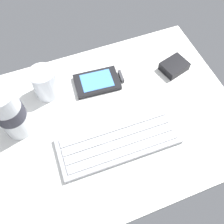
# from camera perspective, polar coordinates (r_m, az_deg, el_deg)

# --- Properties ---
(ground_plane) EXTENTS (0.64, 0.48, 0.03)m
(ground_plane) POSITION_cam_1_polar(r_m,az_deg,el_deg) (0.63, 0.08, -1.96)
(ground_plane) COLOR silver
(keyboard) EXTENTS (0.29, 0.12, 0.02)m
(keyboard) POSITION_cam_1_polar(r_m,az_deg,el_deg) (0.59, 1.49, -6.57)
(keyboard) COLOR #93969B
(keyboard) RESTS_ON ground_plane
(handheld_device) EXTENTS (0.13, 0.09, 0.02)m
(handheld_device) POSITION_cam_1_polar(r_m,az_deg,el_deg) (0.68, -2.97, 7.09)
(handheld_device) COLOR black
(handheld_device) RESTS_ON ground_plane
(juice_cup) EXTENTS (0.06, 0.06, 0.09)m
(juice_cup) POSITION_cam_1_polar(r_m,az_deg,el_deg) (0.66, -15.20, 6.30)
(juice_cup) COLOR silver
(juice_cup) RESTS_ON ground_plane
(water_bottle) EXTENTS (0.07, 0.07, 0.21)m
(water_bottle) POSITION_cam_1_polar(r_m,az_deg,el_deg) (0.58, -23.03, 0.46)
(water_bottle) COLOR silver
(water_bottle) RESTS_ON ground_plane
(charger_block) EXTENTS (0.08, 0.07, 0.02)m
(charger_block) POSITION_cam_1_polar(r_m,az_deg,el_deg) (0.73, 14.18, 10.20)
(charger_block) COLOR black
(charger_block) RESTS_ON ground_plane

